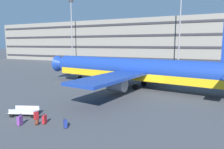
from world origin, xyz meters
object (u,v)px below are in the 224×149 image
(suitcase_laid_flat, at_px, (44,119))
(baggage_cart, at_px, (24,111))
(suitcase_navy, at_px, (20,120))
(airliner, at_px, (136,70))
(suitcase_large, at_px, (65,124))
(backpack_orange, at_px, (37,122))
(suitcase_silver, at_px, (36,116))

(suitcase_laid_flat, height_order, baggage_cart, suitcase_laid_flat)
(suitcase_laid_flat, height_order, suitcase_navy, suitcase_navy)
(airliner, bearing_deg, baggage_cart, -107.94)
(suitcase_large, relative_size, suitcase_navy, 0.88)
(suitcase_large, xyz_separation_m, suitcase_navy, (-3.90, -1.19, 0.07))
(backpack_orange, relative_size, baggage_cart, 0.17)
(suitcase_navy, bearing_deg, airliner, 78.23)
(suitcase_laid_flat, distance_m, baggage_cart, 3.36)
(airliner, xyz_separation_m, suitcase_laid_flat, (-2.33, -18.07, -2.41))
(suitcase_navy, xyz_separation_m, baggage_cart, (-1.59, 1.95, -0.01))
(suitcase_large, bearing_deg, suitcase_navy, -163.01)
(baggage_cart, bearing_deg, suitcase_laid_flat, -13.62)
(suitcase_laid_flat, relative_size, backpack_orange, 1.63)
(suitcase_large, bearing_deg, baggage_cart, 172.09)
(suitcase_navy, height_order, backpack_orange, suitcase_navy)
(suitcase_silver, relative_size, suitcase_navy, 0.85)
(suitcase_silver, distance_m, suitcase_laid_flat, 1.46)
(baggage_cart, bearing_deg, backpack_orange, -24.87)
(suitcase_large, distance_m, backpack_orange, 2.68)
(suitcase_silver, xyz_separation_m, backpack_orange, (1.00, -0.97, -0.16))
(backpack_orange, bearing_deg, suitcase_navy, -154.09)
(backpack_orange, bearing_deg, airliner, 81.67)
(suitcase_navy, bearing_deg, suitcase_silver, 80.02)
(suitcase_laid_flat, xyz_separation_m, suitcase_navy, (-1.68, -1.16, 0.02))
(airliner, xyz_separation_m, backpack_orange, (-2.72, -18.61, -2.58))
(baggage_cart, bearing_deg, suitcase_silver, -10.80)
(suitcase_laid_flat, bearing_deg, suitcase_large, 0.74)
(suitcase_large, xyz_separation_m, suitcase_laid_flat, (-2.22, -0.03, 0.05))
(suitcase_large, relative_size, suitcase_silver, 1.03)
(airliner, distance_m, baggage_cart, 18.32)
(suitcase_silver, bearing_deg, baggage_cart, 169.20)
(backpack_orange, bearing_deg, suitcase_laid_flat, 53.73)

